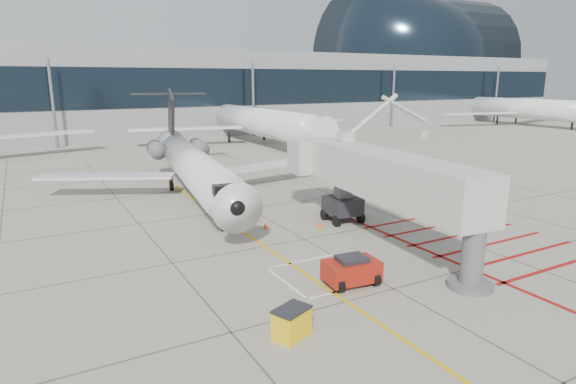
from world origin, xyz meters
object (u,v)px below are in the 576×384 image
regional_jet (199,151)px  pushback_tug (351,269)px  spill_bin (292,322)px  jet_bridge (395,187)px

regional_jet → pushback_tug: regional_jet is taller
regional_jet → spill_bin: 21.06m
pushback_tug → spill_bin: bearing=-143.7°
regional_jet → pushback_tug: size_ratio=12.49×
jet_bridge → spill_bin: 11.77m
pushback_tug → spill_bin: 5.51m
jet_bridge → pushback_tug: 6.52m
pushback_tug → regional_jet: bearing=100.2°
regional_jet → jet_bridge: regional_jet is taller
regional_jet → pushback_tug: bearing=-77.8°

